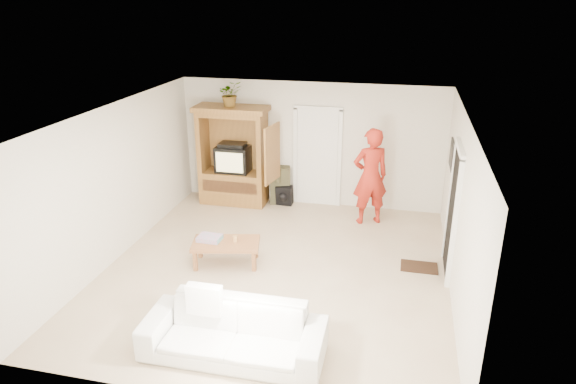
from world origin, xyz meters
name	(u,v)px	position (x,y,z in m)	size (l,w,h in m)	color
floor	(276,269)	(0.00, 0.00, 0.00)	(6.00, 6.00, 0.00)	tan
ceiling	(275,114)	(0.00, 0.00, 2.60)	(6.00, 6.00, 0.00)	white
wall_back	(311,145)	(0.00, 3.00, 1.30)	(5.50, 5.50, 0.00)	silver
wall_front	(203,302)	(0.00, -3.00, 1.30)	(5.50, 5.50, 0.00)	silver
wall_left	(116,183)	(-2.75, 0.00, 1.30)	(6.00, 6.00, 0.00)	silver
wall_right	(460,212)	(2.75, 0.00, 1.30)	(6.00, 6.00, 0.00)	silver
armoire	(234,162)	(-1.58, 2.66, 0.91)	(1.82, 1.14, 2.10)	olive
door_back	(317,158)	(0.15, 2.97, 1.02)	(0.85, 0.05, 2.04)	white
doorway_right	(453,213)	(2.73, 0.60, 1.02)	(0.05, 0.90, 2.04)	black
framed_picture	(452,154)	(2.73, 1.90, 1.60)	(0.03, 0.60, 0.48)	black
doormat	(419,267)	(2.30, 0.60, 0.01)	(0.60, 0.40, 0.02)	#382316
plant	(230,94)	(-1.60, 2.63, 2.36)	(0.47, 0.40, 0.52)	#4C7238
man	(370,176)	(1.31, 2.24, 0.96)	(0.70, 0.46, 1.91)	#A92316
sofa	(234,332)	(0.01, -2.18, 0.33)	(2.26, 0.88, 0.66)	silver
coffee_table	(226,245)	(-0.86, 0.00, 0.36)	(1.20, 0.82, 0.41)	#945D33
towel	(210,238)	(-1.13, 0.00, 0.45)	(0.38, 0.28, 0.08)	#FF548D
candle	(235,239)	(-0.71, 0.05, 0.46)	(0.08, 0.08, 0.10)	tan
backpack_black	(284,195)	(-0.51, 2.74, 0.21)	(0.34, 0.20, 0.42)	black
backpack_olive	(280,185)	(-0.63, 2.85, 0.41)	(0.43, 0.32, 0.81)	#47442B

